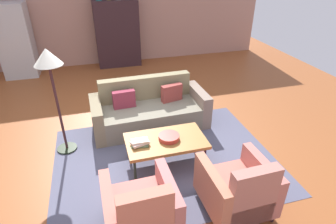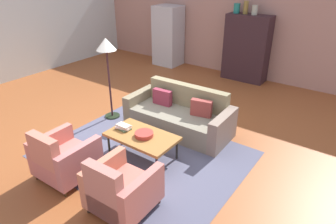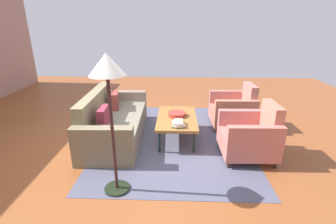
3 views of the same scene
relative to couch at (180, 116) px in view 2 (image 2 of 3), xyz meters
name	(u,v)px [view 2 (image 2 of 3)]	position (x,y,z in m)	size (l,w,h in m)	color
ground_plane	(142,130)	(-0.59, -0.49, -0.29)	(11.75, 11.75, 0.00)	brown
wall_back	(238,26)	(-0.59, 3.81, 1.11)	(9.79, 0.12, 2.80)	tan
wall_left	(0,30)	(-5.49, -0.49, 1.11)	(0.12, 8.61, 2.80)	silver
area_rug	(145,154)	(0.00, -1.14, -0.28)	(3.40, 2.60, 0.01)	#515268
couch	(180,116)	(0.00, 0.00, 0.00)	(2.12, 0.96, 0.86)	slate
coffee_table	(142,137)	(0.00, -1.19, 0.10)	(1.20, 0.70, 0.42)	black
armchair_left	(63,159)	(-0.60, -2.35, 0.06)	(0.82, 0.82, 0.88)	#31201C
armchair_right	(120,191)	(0.60, -2.35, 0.06)	(0.82, 0.82, 0.88)	#39281A
fruit_bowl	(144,134)	(0.05, -1.19, 0.17)	(0.32, 0.32, 0.07)	#AD362D
book_stack	(124,127)	(-0.40, -1.21, 0.17)	(0.29, 0.22, 0.08)	#506847
cabinet	(247,48)	(-0.13, 3.47, 0.61)	(1.20, 0.51, 1.80)	#301C22
vase_tall	(237,8)	(-0.53, 3.46, 1.64)	(0.17, 0.17, 0.25)	#1F796D
vase_round	(246,7)	(-0.28, 3.46, 1.68)	(0.13, 0.13, 0.33)	olive
vase_small	(255,10)	(-0.03, 3.46, 1.63)	(0.15, 0.15, 0.24)	#A8AB93
refrigerator	(168,36)	(-2.73, 3.36, 0.64)	(0.80, 0.73, 1.85)	#B7BABF
floor_lamp	(107,52)	(-1.50, -0.43, 1.16)	(0.40, 0.40, 1.72)	black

